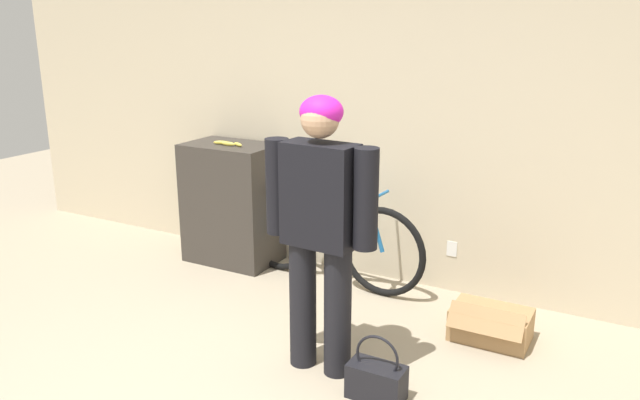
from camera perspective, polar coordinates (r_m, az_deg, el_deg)
The scene contains 7 objects.
wall_back at distance 4.93m, azimuth 6.57°, elevation 7.13°, with size 8.00×0.07×2.60m.
side_shelf at distance 5.50m, azimuth -8.04°, elevation -0.29°, with size 0.78×0.50×1.05m.
person at distance 3.59m, azimuth 0.01°, elevation -1.79°, with size 0.71×0.25×1.67m.
bicycle at distance 5.02m, azimuth 0.62°, elevation -3.48°, with size 1.71×0.46×0.79m.
banana at distance 5.31m, azimuth -8.38°, elevation 5.14°, with size 0.30×0.08×0.03m.
handbag at distance 3.66m, azimuth 5.19°, elevation -16.04°, with size 0.32×0.17×0.39m.
cardboard_box at distance 4.39m, azimuth 15.33°, elevation -10.89°, with size 0.51×0.39×0.28m.
Camera 1 is at (1.82, -2.10, 2.06)m, focal length 35.00 mm.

